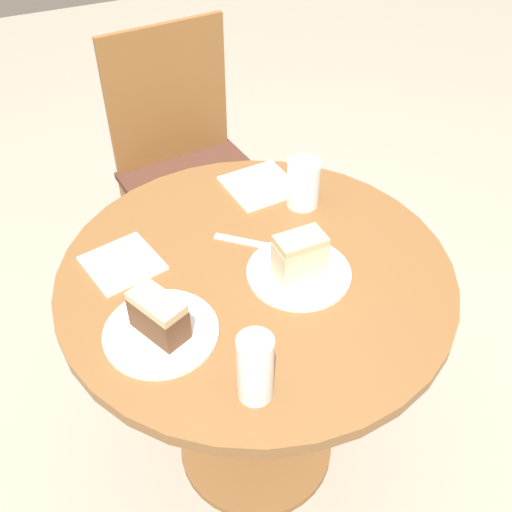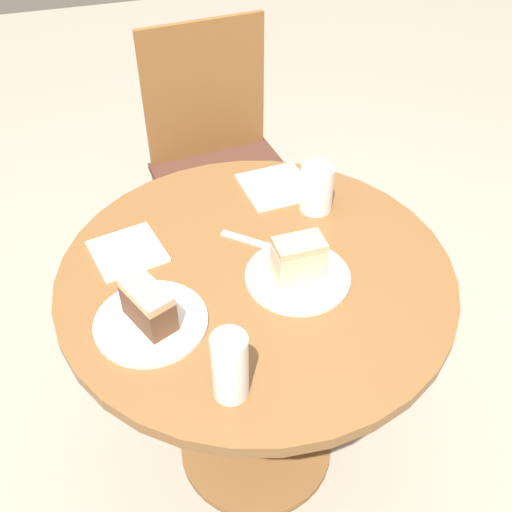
# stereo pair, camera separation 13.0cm
# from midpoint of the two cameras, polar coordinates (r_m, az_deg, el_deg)

# --- Properties ---
(ground_plane) EXTENTS (8.00, 8.00, 0.00)m
(ground_plane) POSITION_cam_midpoint_polar(r_m,az_deg,el_deg) (1.92, 2.04, -17.75)
(ground_plane) COLOR gray
(table) EXTENTS (0.89, 0.89, 0.74)m
(table) POSITION_cam_midpoint_polar(r_m,az_deg,el_deg) (1.47, 2.56, -6.80)
(table) COLOR brown
(table) RESTS_ON ground_plane
(chair) EXTENTS (0.50, 0.49, 0.95)m
(chair) POSITION_cam_midpoint_polar(r_m,az_deg,el_deg) (2.12, -1.60, 8.85)
(chair) COLOR brown
(chair) RESTS_ON ground_plane
(plate_near) EXTENTS (0.23, 0.23, 0.01)m
(plate_near) POSITION_cam_midpoint_polar(r_m,az_deg,el_deg) (1.31, 6.82, -2.10)
(plate_near) COLOR silver
(plate_near) RESTS_ON table
(plate_far) EXTENTS (0.23, 0.23, 0.01)m
(plate_far) POSITION_cam_midpoint_polar(r_m,az_deg,el_deg) (1.22, -6.97, -6.42)
(plate_far) COLOR silver
(plate_far) RESTS_ON table
(cake_slice_near) EXTENTS (0.11, 0.07, 0.10)m
(cake_slice_near) POSITION_cam_midpoint_polar(r_m,az_deg,el_deg) (1.28, 7.01, -0.40)
(cake_slice_near) COLOR beige
(cake_slice_near) RESTS_ON plate_near
(cake_slice_far) EXTENTS (0.10, 0.13, 0.09)m
(cake_slice_far) POSITION_cam_midpoint_polar(r_m,az_deg,el_deg) (1.19, -7.16, -4.83)
(cake_slice_far) COLOR brown
(cake_slice_far) RESTS_ON plate_far
(glass_lemonade) EXTENTS (0.08, 0.08, 0.12)m
(glass_lemonade) POSITION_cam_midpoint_polar(r_m,az_deg,el_deg) (1.49, 8.30, 6.11)
(glass_lemonade) COLOR beige
(glass_lemonade) RESTS_ON table
(glass_water) EXTENTS (0.07, 0.07, 0.15)m
(glass_water) POSITION_cam_midpoint_polar(r_m,az_deg,el_deg) (1.06, 1.08, -10.90)
(glass_water) COLOR silver
(glass_water) RESTS_ON table
(napkin_stack) EXTENTS (0.18, 0.18, 0.01)m
(napkin_stack) POSITION_cam_midpoint_polar(r_m,az_deg,el_deg) (1.57, 4.34, 6.55)
(napkin_stack) COLOR white
(napkin_stack) RESTS_ON table
(fork) EXTENTS (0.15, 0.14, 0.00)m
(fork) POSITION_cam_midpoint_polar(r_m,az_deg,el_deg) (1.39, 2.86, 1.09)
(fork) COLOR silver
(fork) RESTS_ON table
(napkin_side) EXTENTS (0.18, 0.18, 0.01)m
(napkin_side) POSITION_cam_midpoint_polar(r_m,az_deg,el_deg) (1.39, -9.55, 0.32)
(napkin_side) COLOR white
(napkin_side) RESTS_ON table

